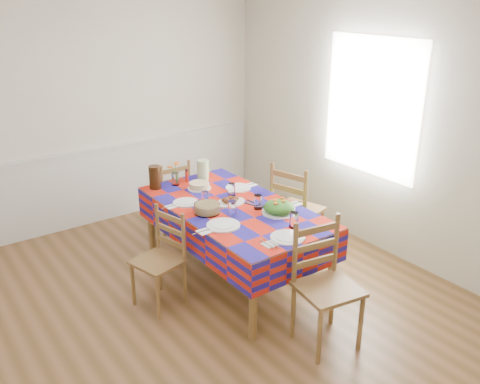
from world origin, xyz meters
name	(u,v)px	position (x,y,z in m)	size (l,w,h in m)	color
room	(201,171)	(0.00, 0.00, 1.35)	(4.58, 5.08, 2.78)	brown
wainscot	(92,184)	(0.00, 2.48, 0.49)	(4.41, 0.06, 0.92)	silver
window_right	(371,107)	(2.23, 0.30, 1.50)	(1.40, 1.40, 0.00)	white
dining_table	(234,214)	(0.63, 0.47, 0.66)	(1.03, 1.92, 0.75)	brown
setting_near_head	(289,231)	(0.66, -0.28, 0.78)	(0.45, 0.30, 0.13)	white
setting_left_near	(226,219)	(0.37, 0.22, 0.78)	(0.53, 0.31, 0.14)	white
setting_left_far	(192,201)	(0.35, 0.75, 0.77)	(0.44, 0.26, 0.12)	white
setting_right_near	(273,206)	(0.89, 0.22, 0.78)	(0.51, 0.30, 0.13)	white
setting_right_far	(236,188)	(0.87, 0.77, 0.77)	(0.48, 0.28, 0.12)	white
meat_platter	(230,201)	(0.64, 0.55, 0.77)	(0.30, 0.21, 0.06)	white
salad_platter	(279,208)	(0.87, 0.11, 0.80)	(0.31, 0.31, 0.13)	white
pasta_bowl	(207,208)	(0.35, 0.49, 0.79)	(0.24, 0.24, 0.09)	white
cake	(199,186)	(0.60, 1.04, 0.78)	(0.24, 0.24, 0.07)	white
serving_utensils	(256,205)	(0.81, 0.37, 0.75)	(0.13, 0.28, 0.01)	black
flower_vase	(175,175)	(0.46, 1.27, 0.85)	(0.15, 0.13, 0.25)	white
hot_sauce	(187,175)	(0.60, 1.28, 0.82)	(0.03, 0.03, 0.14)	#AC1A0D
green_pitcher	(203,170)	(0.78, 1.25, 0.85)	(0.12, 0.12, 0.21)	#A7C58B
tea_pitcher	(155,177)	(0.25, 1.31, 0.86)	(0.12, 0.12, 0.24)	black
name_card	(301,240)	(0.66, -0.42, 0.75)	(0.08, 0.02, 0.02)	white
chair_near	(325,286)	(0.64, -0.73, 0.50)	(0.51, 0.49, 1.01)	brown
chair_far	(172,197)	(0.63, 1.68, 0.43)	(0.40, 0.39, 0.88)	brown
chair_left	(161,260)	(-0.14, 0.48, 0.43)	(0.45, 0.46, 0.87)	brown
chair_right	(295,211)	(1.39, 0.46, 0.50)	(0.54, 0.55, 1.02)	brown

